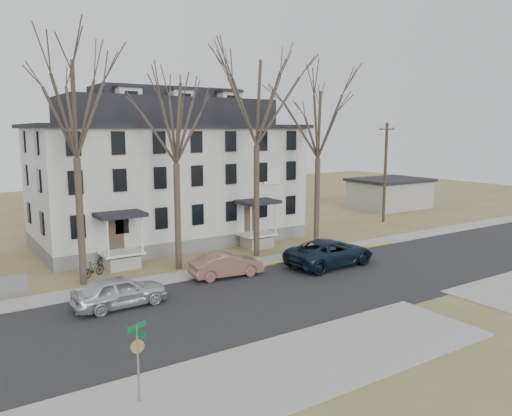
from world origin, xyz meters
TOP-DOWN VIEW (x-y plane):
  - ground at (0.00, 0.00)m, footprint 120.00×120.00m
  - main_road at (0.00, 2.00)m, footprint 120.00×10.00m
  - far_sidewalk at (0.00, 8.00)m, footprint 120.00×2.00m
  - near_sidewalk_left at (-8.00, -5.00)m, footprint 20.00×5.00m
  - yellow_curb at (5.00, 7.10)m, footprint 14.00×0.25m
  - boarding_house at (-2.00, 17.95)m, footprint 20.80×12.36m
  - distant_building at (26.00, 20.00)m, footprint 8.50×6.50m
  - tree_far_left at (-11.00, 9.80)m, footprint 8.40×8.40m
  - tree_mid_left at (-5.00, 9.80)m, footprint 7.80×7.80m
  - tree_center at (1.00, 9.80)m, footprint 9.00×9.00m
  - tree_mid_right at (6.50, 9.80)m, footprint 7.80×7.80m
  - utility_pole_far at (18.50, 14.00)m, footprint 2.00×0.28m
  - car_silver at (-10.46, 4.85)m, footprint 4.76×2.08m
  - car_tan at (-3.39, 6.44)m, footprint 4.58×2.01m
  - car_navy at (3.54, 4.91)m, footprint 6.43×3.24m
  - bicycle_left at (-8.36, 12.70)m, footprint 2.02×1.19m
  - bicycle_right at (-10.14, 10.78)m, footprint 1.63×1.16m
  - street_sign at (-12.84, -4.27)m, footprint 0.78×0.78m

SIDE VIEW (x-z plane):
  - ground at x=0.00m, z-range 0.00..0.00m
  - main_road at x=0.00m, z-range -0.02..0.02m
  - far_sidewalk at x=0.00m, z-range -0.04..0.04m
  - near_sidewalk_left at x=-8.00m, z-range -0.04..0.04m
  - yellow_curb at x=5.00m, z-range -0.03..0.03m
  - bicycle_right at x=-10.14m, z-range 0.00..0.97m
  - bicycle_left at x=-8.36m, z-range 0.00..1.00m
  - car_tan at x=-3.39m, z-range 0.00..1.46m
  - car_silver at x=-10.46m, z-range 0.00..1.60m
  - car_navy at x=3.54m, z-range 0.00..1.74m
  - distant_building at x=26.00m, z-range 0.00..3.35m
  - street_sign at x=-12.84m, z-range 0.43..3.17m
  - utility_pole_far at x=18.50m, z-range 0.15..9.65m
  - boarding_house at x=-2.00m, z-range -0.65..11.40m
  - tree_mid_left at x=-5.00m, z-range 3.23..15.97m
  - tree_mid_right at x=6.50m, z-range 3.23..15.97m
  - tree_far_left at x=-11.00m, z-range 3.48..17.20m
  - tree_center at x=1.00m, z-range 3.73..18.43m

